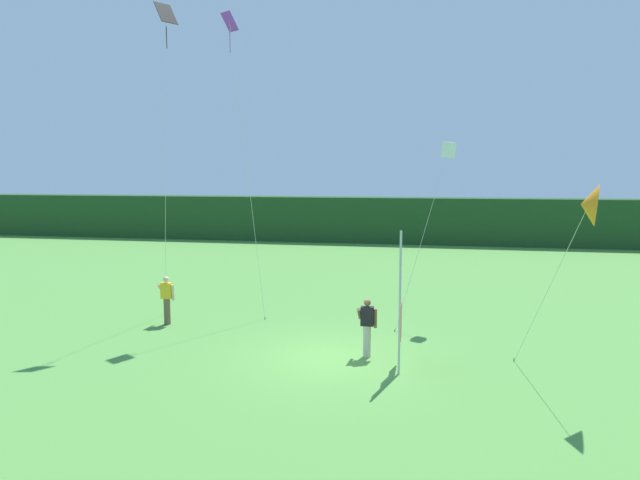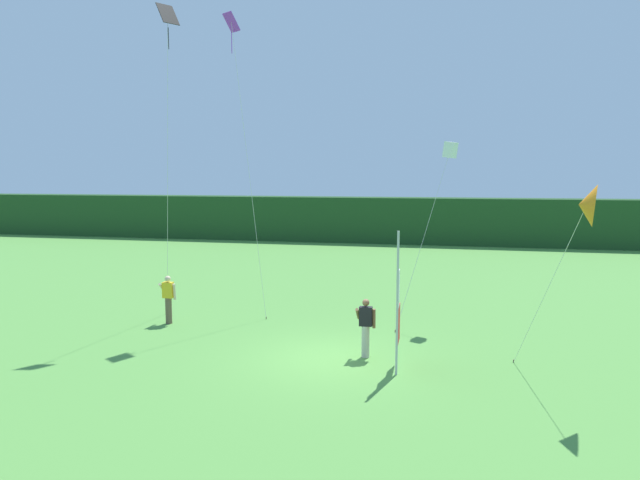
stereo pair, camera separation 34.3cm
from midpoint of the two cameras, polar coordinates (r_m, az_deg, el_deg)
The scene contains 9 objects.
ground_plane at distance 16.01m, azimuth 1.56°, elevation -11.94°, with size 120.00×120.00×0.00m, color #518E3D.
distant_treeline at distance 42.20m, azimuth 8.29°, elevation 2.01°, with size 80.00×2.40×3.38m, color #1E421E.
banner_flag at distance 14.70m, azimuth 8.64°, elevation -6.50°, with size 0.06×1.03×3.72m.
person_near_banner at distance 19.93m, azimuth -14.73°, elevation -5.76°, with size 0.55×0.48×1.67m.
person_mid_field at distance 15.89m, azimuth 5.30°, elevation -8.75°, with size 0.55×0.48×1.67m.
kite_black_diamond_0 at distance 20.45m, azimuth -14.77°, elevation 19.42°, with size 1.15×1.15×10.76m.
kite_orange_delta_1 at distance 13.68m, azimuth 26.19°, elevation 3.18°, with size 1.39×2.88×4.93m.
kite_white_box_2 at distance 20.18m, azimuth 13.59°, elevation 8.80°, with size 1.93×2.58×6.26m.
kite_purple_diamond_3 at distance 20.58m, azimuth -8.20°, elevation 18.50°, with size 1.58×0.68×10.63m.
Camera 2 is at (2.92, -14.88, 5.13)m, focal length 31.38 mm.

